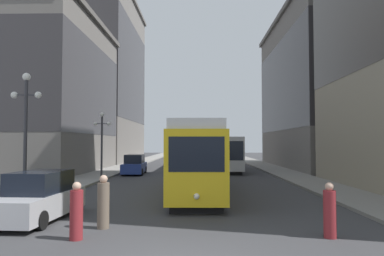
# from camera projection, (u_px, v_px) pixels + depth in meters

# --- Properties ---
(sidewalk_left) EXTENTS (3.05, 120.00, 0.15)m
(sidewalk_left) POSITION_uv_depth(u_px,v_px,m) (134.00, 164.00, 48.45)
(sidewalk_left) COLOR gray
(sidewalk_left) RESTS_ON ground
(sidewalk_right) EXTENTS (3.05, 120.00, 0.15)m
(sidewalk_right) POSITION_uv_depth(u_px,v_px,m) (259.00, 164.00, 48.12)
(sidewalk_right) COLOR gray
(sidewalk_right) RESTS_ON ground
(streetcar) EXTENTS (2.78, 13.66, 3.89)m
(streetcar) POSITION_uv_depth(u_px,v_px,m) (196.00, 157.00, 20.88)
(streetcar) COLOR black
(streetcar) RESTS_ON ground
(transit_bus) EXTENTS (2.75, 12.14, 3.45)m
(transit_bus) POSITION_uv_depth(u_px,v_px,m) (226.00, 152.00, 37.72)
(transit_bus) COLOR black
(transit_bus) RESTS_ON ground
(parked_car_left_near) EXTENTS (2.04, 4.98, 1.82)m
(parked_car_left_near) POSITION_uv_depth(u_px,v_px,m) (135.00, 165.00, 33.40)
(parked_car_left_near) COLOR black
(parked_car_left_near) RESTS_ON ground
(parked_car_left_mid) EXTENTS (2.08, 4.73, 1.82)m
(parked_car_left_mid) POSITION_uv_depth(u_px,v_px,m) (39.00, 197.00, 13.49)
(parked_car_left_mid) COLOR black
(parked_car_left_mid) RESTS_ON ground
(pedestrian_crossing_near) EXTENTS (0.39, 0.39, 1.72)m
(pedestrian_crossing_near) POSITION_uv_depth(u_px,v_px,m) (76.00, 213.00, 10.75)
(pedestrian_crossing_near) COLOR maroon
(pedestrian_crossing_near) RESTS_ON ground
(pedestrian_crossing_far) EXTENTS (0.38, 0.38, 1.68)m
(pedestrian_crossing_far) POSITION_uv_depth(u_px,v_px,m) (330.00, 212.00, 10.96)
(pedestrian_crossing_far) COLOR maroon
(pedestrian_crossing_far) RESTS_ON ground
(pedestrian_on_sidewalk) EXTENTS (0.40, 0.40, 1.80)m
(pedestrian_on_sidewalk) POSITION_uv_depth(u_px,v_px,m) (103.00, 204.00, 12.18)
(pedestrian_on_sidewalk) COLOR #6B5B4C
(pedestrian_on_sidewalk) RESTS_ON ground
(lamp_post_left_near) EXTENTS (1.41, 0.36, 5.94)m
(lamp_post_left_near) POSITION_uv_depth(u_px,v_px,m) (26.00, 118.00, 16.38)
(lamp_post_left_near) COLOR #333338
(lamp_post_left_near) RESTS_ON sidewalk_left
(lamp_post_left_far) EXTENTS (1.41, 0.36, 5.23)m
(lamp_post_left_far) POSITION_uv_depth(u_px,v_px,m) (102.00, 134.00, 29.21)
(lamp_post_left_far) COLOR #333338
(lamp_post_left_far) RESTS_ON sidewalk_left
(building_left_corner) EXTENTS (15.01, 18.45, 15.47)m
(building_left_corner) POSITION_uv_depth(u_px,v_px,m) (25.00, 93.00, 36.17)
(building_left_corner) COLOR slate
(building_left_corner) RESTS_ON ground
(building_left_midblock) EXTENTS (11.61, 22.79, 25.66)m
(building_left_midblock) POSITION_uv_depth(u_px,v_px,m) (99.00, 78.00, 57.04)
(building_left_midblock) COLOR slate
(building_left_midblock) RESTS_ON ground
(building_right_midblock) EXTENTS (11.49, 24.00, 18.00)m
(building_right_midblock) POSITION_uv_depth(u_px,v_px,m) (325.00, 89.00, 42.71)
(building_right_midblock) COLOR slate
(building_right_midblock) RESTS_ON ground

